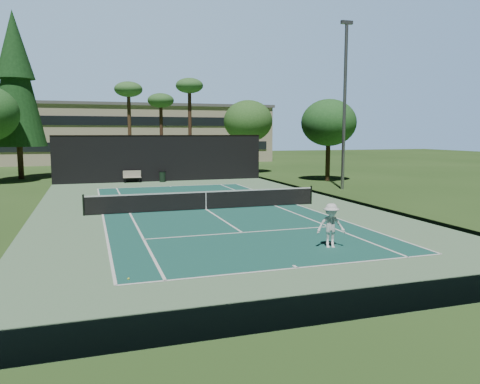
{
  "coord_description": "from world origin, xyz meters",
  "views": [
    {
      "loc": [
        -6.06,
        -24.79,
        4.19
      ],
      "look_at": [
        1.0,
        -3.0,
        1.3
      ],
      "focal_mm": 35.0,
      "sensor_mm": 36.0,
      "label": 1
    }
  ],
  "objects_px": {
    "tennis_ball_c": "(180,198)",
    "trash_bin": "(162,177)",
    "player": "(331,226)",
    "tennis_ball_b": "(150,209)",
    "park_bench": "(132,176)",
    "tennis_net": "(206,200)",
    "tennis_ball_d": "(102,201)",
    "tennis_ball_a": "(128,279)"
  },
  "relations": [
    {
      "from": "park_bench",
      "to": "trash_bin",
      "type": "bearing_deg",
      "value": -6.94
    },
    {
      "from": "tennis_net",
      "to": "tennis_ball_d",
      "type": "distance_m",
      "value": 7.32
    },
    {
      "from": "tennis_ball_b",
      "to": "tennis_ball_d",
      "type": "xyz_separation_m",
      "value": [
        -2.37,
        4.16,
        0.0
      ]
    },
    {
      "from": "tennis_net",
      "to": "player",
      "type": "distance_m",
      "value": 10.08
    },
    {
      "from": "tennis_ball_a",
      "to": "tennis_ball_d",
      "type": "distance_m",
      "value": 16.4
    },
    {
      "from": "tennis_ball_a",
      "to": "tennis_ball_b",
      "type": "relative_size",
      "value": 0.92
    },
    {
      "from": "player",
      "to": "tennis_ball_b",
      "type": "relative_size",
      "value": 21.84
    },
    {
      "from": "tennis_ball_b",
      "to": "park_bench",
      "type": "xyz_separation_m",
      "value": [
        0.39,
        14.91,
        0.51
      ]
    },
    {
      "from": "tennis_ball_d",
      "to": "park_bench",
      "type": "bearing_deg",
      "value": 75.57
    },
    {
      "from": "tennis_ball_b",
      "to": "park_bench",
      "type": "distance_m",
      "value": 14.93
    },
    {
      "from": "player",
      "to": "tennis_ball_b",
      "type": "xyz_separation_m",
      "value": [
        -5.29,
        10.61,
        -0.78
      ]
    },
    {
      "from": "tennis_ball_c",
      "to": "park_bench",
      "type": "bearing_deg",
      "value": 100.87
    },
    {
      "from": "tennis_ball_c",
      "to": "trash_bin",
      "type": "xyz_separation_m",
      "value": [
        0.45,
        10.5,
        0.44
      ]
    },
    {
      "from": "player",
      "to": "tennis_ball_a",
      "type": "relative_size",
      "value": 23.64
    },
    {
      "from": "trash_bin",
      "to": "park_bench",
      "type": "bearing_deg",
      "value": 173.06
    },
    {
      "from": "tennis_ball_a",
      "to": "trash_bin",
      "type": "bearing_deg",
      "value": 79.37
    },
    {
      "from": "tennis_ball_a",
      "to": "tennis_ball_d",
      "type": "bearing_deg",
      "value": 90.89
    },
    {
      "from": "tennis_ball_b",
      "to": "tennis_ball_a",
      "type": "bearing_deg",
      "value": -99.81
    },
    {
      "from": "tennis_ball_c",
      "to": "tennis_ball_a",
      "type": "bearing_deg",
      "value": -105.67
    },
    {
      "from": "tennis_ball_c",
      "to": "tennis_net",
      "type": "bearing_deg",
      "value": -83.95
    },
    {
      "from": "player",
      "to": "tennis_ball_a",
      "type": "xyz_separation_m",
      "value": [
        -7.4,
        -1.63,
        -0.79
      ]
    },
    {
      "from": "tennis_ball_a",
      "to": "tennis_ball_d",
      "type": "relative_size",
      "value": 0.89
    },
    {
      "from": "tennis_ball_c",
      "to": "park_bench",
      "type": "distance_m",
      "value": 11.02
    },
    {
      "from": "tennis_ball_c",
      "to": "trash_bin",
      "type": "relative_size",
      "value": 0.07
    },
    {
      "from": "tennis_net",
      "to": "player",
      "type": "bearing_deg",
      "value": -76.81
    },
    {
      "from": "tennis_ball_c",
      "to": "trash_bin",
      "type": "distance_m",
      "value": 10.52
    },
    {
      "from": "tennis_net",
      "to": "park_bench",
      "type": "bearing_deg",
      "value": 99.38
    },
    {
      "from": "trash_bin",
      "to": "player",
      "type": "bearing_deg",
      "value": -84.64
    },
    {
      "from": "tennis_net",
      "to": "tennis_ball_a",
      "type": "height_order",
      "value": "tennis_net"
    },
    {
      "from": "tennis_ball_b",
      "to": "tennis_net",
      "type": "bearing_deg",
      "value": -14.99
    },
    {
      "from": "tennis_net",
      "to": "park_bench",
      "type": "height_order",
      "value": "tennis_net"
    },
    {
      "from": "player",
      "to": "park_bench",
      "type": "distance_m",
      "value": 25.99
    },
    {
      "from": "tennis_ball_a",
      "to": "park_bench",
      "type": "height_order",
      "value": "park_bench"
    },
    {
      "from": "tennis_net",
      "to": "player",
      "type": "height_order",
      "value": "player"
    },
    {
      "from": "tennis_ball_a",
      "to": "trash_bin",
      "type": "height_order",
      "value": "trash_bin"
    },
    {
      "from": "tennis_ball_d",
      "to": "park_bench",
      "type": "height_order",
      "value": "park_bench"
    },
    {
      "from": "tennis_net",
      "to": "tennis_ball_b",
      "type": "relative_size",
      "value": 171.68
    },
    {
      "from": "tennis_net",
      "to": "tennis_ball_c",
      "type": "relative_size",
      "value": 182.69
    },
    {
      "from": "tennis_net",
      "to": "park_bench",
      "type": "xyz_separation_m",
      "value": [
        -2.6,
        15.71,
        -0.01
      ]
    },
    {
      "from": "park_bench",
      "to": "tennis_net",
      "type": "bearing_deg",
      "value": -80.62
    },
    {
      "from": "trash_bin",
      "to": "tennis_ball_c",
      "type": "bearing_deg",
      "value": -92.47
    },
    {
      "from": "tennis_ball_b",
      "to": "park_bench",
      "type": "relative_size",
      "value": 0.05
    }
  ]
}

